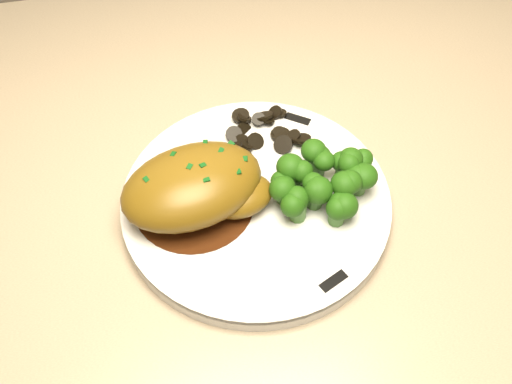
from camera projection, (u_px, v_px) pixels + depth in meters
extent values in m
cube|color=brown|center=(357.00, 330.00, 0.96)|extent=(1.82, 0.59, 0.78)
cube|color=tan|center=(408.00, 155.00, 0.63)|extent=(1.88, 0.62, 0.03)
cylinder|color=silver|center=(256.00, 204.00, 0.57)|extent=(0.31, 0.31, 0.02)
cube|color=black|center=(298.00, 119.00, 0.62)|extent=(0.03, 0.02, 0.00)
cube|color=black|center=(138.00, 210.00, 0.55)|extent=(0.01, 0.03, 0.00)
cube|color=black|center=(333.00, 281.00, 0.51)|extent=(0.03, 0.02, 0.00)
cylinder|color=#39190A|center=(194.00, 203.00, 0.56)|extent=(0.11, 0.11, 0.00)
ellipsoid|color=brown|center=(192.00, 186.00, 0.54)|extent=(0.14, 0.11, 0.05)
ellipsoid|color=brown|center=(241.00, 196.00, 0.55)|extent=(0.07, 0.05, 0.03)
cube|color=#0D4211|center=(145.00, 183.00, 0.52)|extent=(0.01, 0.00, 0.00)
cube|color=#0D4211|center=(162.00, 175.00, 0.52)|extent=(0.01, 0.00, 0.00)
cube|color=#0D4211|center=(179.00, 168.00, 0.52)|extent=(0.01, 0.00, 0.00)
cube|color=#0D4211|center=(196.00, 162.00, 0.52)|extent=(0.01, 0.00, 0.00)
cube|color=#0D4211|center=(213.00, 157.00, 0.53)|extent=(0.01, 0.00, 0.00)
cube|color=#0D4211|center=(229.00, 154.00, 0.54)|extent=(0.01, 0.00, 0.00)
cylinder|color=black|center=(292.00, 128.00, 0.61)|extent=(0.01, 0.01, 0.01)
cylinder|color=black|center=(290.00, 123.00, 0.61)|extent=(0.01, 0.01, 0.01)
cylinder|color=black|center=(285.00, 118.00, 0.61)|extent=(0.02, 0.02, 0.01)
cylinder|color=black|center=(279.00, 120.00, 0.62)|extent=(0.02, 0.02, 0.01)
cylinder|color=black|center=(271.00, 117.00, 0.62)|extent=(0.02, 0.02, 0.01)
cylinder|color=black|center=(263.00, 116.00, 0.61)|extent=(0.01, 0.01, 0.01)
cylinder|color=black|center=(255.00, 121.00, 0.62)|extent=(0.02, 0.02, 0.01)
cylinder|color=black|center=(249.00, 123.00, 0.61)|extent=(0.02, 0.02, 0.00)
cylinder|color=black|center=(244.00, 125.00, 0.61)|extent=(0.02, 0.02, 0.01)
cylinder|color=black|center=(241.00, 132.00, 0.61)|extent=(0.02, 0.02, 0.01)
cylinder|color=black|center=(241.00, 135.00, 0.60)|extent=(0.02, 0.02, 0.01)
cylinder|color=black|center=(243.00, 137.00, 0.60)|extent=(0.02, 0.02, 0.01)
cylinder|color=black|center=(248.00, 143.00, 0.60)|extent=(0.02, 0.02, 0.01)
cylinder|color=black|center=(254.00, 144.00, 0.60)|extent=(0.02, 0.02, 0.01)
cylinder|color=black|center=(262.00, 143.00, 0.59)|extent=(0.02, 0.02, 0.01)
cylinder|color=black|center=(270.00, 145.00, 0.60)|extent=(0.02, 0.02, 0.01)
cylinder|color=black|center=(278.00, 142.00, 0.60)|extent=(0.02, 0.02, 0.01)
cylinder|color=black|center=(285.00, 137.00, 0.60)|extent=(0.03, 0.03, 0.01)
cylinder|color=black|center=(290.00, 137.00, 0.60)|extent=(0.03, 0.03, 0.01)
cylinder|color=black|center=(293.00, 131.00, 0.61)|extent=(0.02, 0.02, 0.01)
cylinder|color=#427130|center=(296.00, 179.00, 0.56)|extent=(0.01, 0.01, 0.02)
sphere|color=#123508|center=(297.00, 170.00, 0.55)|extent=(0.02, 0.02, 0.02)
cylinder|color=#427130|center=(317.00, 169.00, 0.57)|extent=(0.01, 0.01, 0.02)
sphere|color=#123508|center=(318.00, 160.00, 0.56)|extent=(0.02, 0.02, 0.02)
cylinder|color=#427130|center=(343.00, 174.00, 0.57)|extent=(0.01, 0.01, 0.02)
sphere|color=#123508|center=(344.00, 165.00, 0.56)|extent=(0.02, 0.02, 0.02)
cylinder|color=#427130|center=(315.00, 198.00, 0.55)|extent=(0.01, 0.01, 0.02)
sphere|color=#123508|center=(316.00, 190.00, 0.54)|extent=(0.02, 0.02, 0.02)
cylinder|color=#427130|center=(343.00, 197.00, 0.55)|extent=(0.01, 0.01, 0.02)
sphere|color=#123508|center=(344.00, 188.00, 0.54)|extent=(0.02, 0.02, 0.02)
cylinder|color=#427130|center=(358.00, 184.00, 0.56)|extent=(0.01, 0.01, 0.02)
sphere|color=#123508|center=(360.00, 175.00, 0.55)|extent=(0.02, 0.02, 0.02)
cylinder|color=#427130|center=(298.00, 211.00, 0.54)|extent=(0.01, 0.01, 0.02)
sphere|color=#123508|center=(299.00, 203.00, 0.53)|extent=(0.02, 0.02, 0.02)
cylinder|color=#427130|center=(337.00, 215.00, 0.54)|extent=(0.01, 0.01, 0.02)
sphere|color=#123508|center=(338.00, 206.00, 0.53)|extent=(0.02, 0.02, 0.02)
cylinder|color=#427130|center=(284.00, 194.00, 0.55)|extent=(0.01, 0.01, 0.02)
sphere|color=#123508|center=(285.00, 185.00, 0.54)|extent=(0.02, 0.02, 0.02)
cylinder|color=#427130|center=(360.00, 168.00, 0.57)|extent=(0.01, 0.01, 0.02)
sphere|color=#123508|center=(362.00, 159.00, 0.56)|extent=(0.02, 0.02, 0.02)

